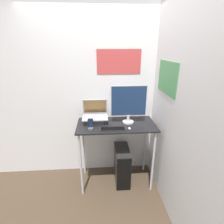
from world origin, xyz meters
TOP-DOWN VIEW (x-y plane):
  - ground_plane at (0.00, 0.00)m, footprint 12.00×12.00m
  - wall_back at (0.00, 0.63)m, footprint 6.00×0.06m
  - wall_side_right at (0.63, 0.00)m, footprint 0.06×6.00m
  - desk at (0.00, 0.27)m, footprint 1.08×0.54m
  - laptop at (-0.29, 0.36)m, footprint 0.35×0.31m
  - monitor at (0.17, 0.32)m, footprint 0.50×0.16m
  - keyboard at (-0.06, 0.10)m, footprint 0.34×0.12m
  - mouse at (0.16, 0.09)m, footprint 0.03×0.05m
  - cell_phone at (-0.35, 0.13)m, footprint 0.07×0.07m
  - computer_tower at (0.10, 0.28)m, footprint 0.21×0.46m

SIDE VIEW (x-z plane):
  - ground_plane at x=0.00m, z-range 0.00..0.00m
  - computer_tower at x=0.10m, z-range 0.00..0.56m
  - desk at x=0.00m, z-range 0.36..1.33m
  - keyboard at x=-0.06m, z-range 0.97..0.99m
  - mouse at x=0.16m, z-range 0.98..1.00m
  - cell_phone at x=-0.35m, z-range 0.94..1.09m
  - laptop at x=-0.29m, z-range 0.90..1.21m
  - monitor at x=0.17m, z-range 0.99..1.52m
  - wall_side_right at x=0.63m, z-range 0.00..2.60m
  - wall_back at x=0.00m, z-range 0.00..2.60m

